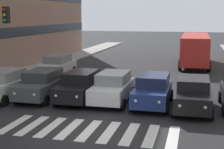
% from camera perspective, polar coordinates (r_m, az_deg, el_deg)
% --- Properties ---
extents(ground_plane, '(180.00, 180.00, 0.00)m').
position_cam_1_polar(ground_plane, '(14.92, -3.85, -9.37)').
color(ground_plane, '#262628').
extents(crosswalk_markings, '(7.65, 2.80, 0.01)m').
position_cam_1_polar(crosswalk_markings, '(14.92, -3.85, -9.36)').
color(crosswalk_markings, silver).
rests_on(crosswalk_markings, ground_plane).
extents(car_1, '(2.02, 4.44, 1.72)m').
position_cam_1_polar(car_1, '(18.13, 13.51, -3.21)').
color(car_1, black).
rests_on(car_1, ground_plane).
extents(car_2, '(2.02, 4.44, 1.72)m').
position_cam_1_polar(car_2, '(18.67, 6.92, -2.62)').
color(car_2, navy).
rests_on(car_2, ground_plane).
extents(car_3, '(2.02, 4.44, 1.72)m').
position_cam_1_polar(car_3, '(19.28, 0.16, -2.15)').
color(car_3, silver).
rests_on(car_3, ground_plane).
extents(car_4, '(2.02, 4.44, 1.72)m').
position_cam_1_polar(car_4, '(19.70, -5.37, -1.93)').
color(car_4, black).
rests_on(car_4, ground_plane).
extents(car_5, '(2.02, 4.44, 1.72)m').
position_cam_1_polar(car_5, '(20.52, -11.66, -1.61)').
color(car_5, '#474C51').
rests_on(car_5, ground_plane).
extents(car_6, '(2.02, 4.44, 1.72)m').
position_cam_1_polar(car_6, '(21.04, -17.82, -1.60)').
color(car_6, silver).
rests_on(car_6, ground_plane).
extents(car_row2_0, '(2.02, 4.44, 1.72)m').
position_cam_1_polar(car_row2_0, '(28.00, -9.20, 1.54)').
color(car_row2_0, '#B2B7BC').
rests_on(car_row2_0, ground_plane).
extents(bus_behind_traffic, '(2.78, 10.50, 3.00)m').
position_cam_1_polar(bus_behind_traffic, '(34.44, 13.86, 4.58)').
color(bus_behind_traffic, red).
rests_on(bus_behind_traffic, ground_plane).
extents(street_lamp_right, '(2.95, 0.28, 7.35)m').
position_cam_1_polar(street_lamp_right, '(23.96, -18.39, 8.76)').
color(street_lamp_right, '#4C6B56').
rests_on(street_lamp_right, sidewalk_right).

